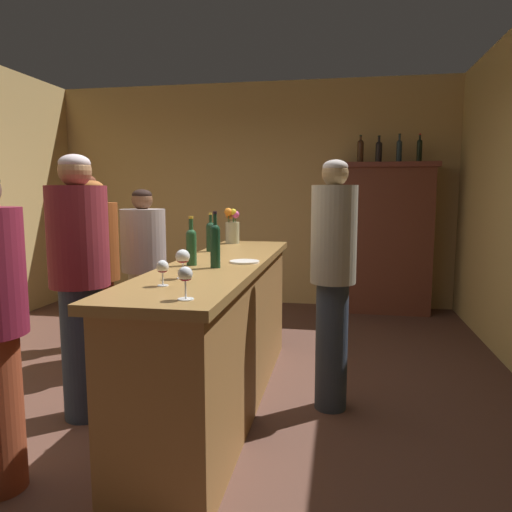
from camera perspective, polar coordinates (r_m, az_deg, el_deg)
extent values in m
plane|color=brown|center=(3.68, -10.28, -16.25)|extent=(8.25, 8.25, 0.00)
cube|color=tan|center=(6.50, -0.55, 7.28)|extent=(5.36, 0.12, 2.90)
cube|color=olive|center=(3.37, -4.19, -9.62)|extent=(0.53, 2.60, 0.97)
cube|color=olive|center=(3.26, -4.27, -1.04)|extent=(0.60, 2.71, 0.05)
cube|color=brown|center=(6.12, 15.10, 2.02)|extent=(1.08, 0.39, 1.84)
cube|color=brown|center=(6.11, 15.39, 10.35)|extent=(1.16, 0.45, 0.06)
cylinder|color=#234F2B|center=(3.08, -7.67, 0.73)|extent=(0.07, 0.07, 0.20)
sphere|color=#234F2B|center=(3.07, -7.70, 2.56)|extent=(0.07, 0.07, 0.07)
cylinder|color=#234F2B|center=(3.06, -7.72, 3.48)|extent=(0.03, 0.03, 0.10)
cylinder|color=gold|center=(3.06, -7.74, 4.55)|extent=(0.03, 0.03, 0.02)
cylinder|color=#1A3A21|center=(3.80, -5.40, 2.02)|extent=(0.07, 0.07, 0.19)
sphere|color=#1A3A21|center=(3.79, -5.42, 3.48)|extent=(0.07, 0.07, 0.07)
cylinder|color=#1A3A21|center=(3.78, -5.42, 4.19)|extent=(0.02, 0.02, 0.09)
cylinder|color=gold|center=(3.78, -5.43, 5.02)|extent=(0.03, 0.03, 0.02)
cylinder|color=#143723|center=(2.95, -4.86, 0.87)|extent=(0.06, 0.06, 0.24)
sphere|color=#143723|center=(2.94, -4.88, 3.15)|extent=(0.06, 0.06, 0.06)
cylinder|color=#143723|center=(2.94, -4.89, 4.07)|extent=(0.02, 0.02, 0.09)
cylinder|color=black|center=(2.94, -4.91, 5.15)|extent=(0.02, 0.02, 0.02)
cylinder|color=white|center=(2.43, -10.99, -3.46)|extent=(0.06, 0.06, 0.00)
cylinder|color=white|center=(2.42, -11.01, -2.71)|extent=(0.01, 0.01, 0.06)
ellipsoid|color=white|center=(2.41, -11.05, -1.24)|extent=(0.06, 0.06, 0.07)
ellipsoid|color=maroon|center=(2.42, -11.03, -1.67)|extent=(0.05, 0.05, 0.03)
cylinder|color=white|center=(2.11, -8.34, -5.08)|extent=(0.07, 0.07, 0.00)
cylinder|color=white|center=(2.10, -8.36, -4.03)|extent=(0.01, 0.01, 0.07)
ellipsoid|color=white|center=(2.09, -8.40, -2.13)|extent=(0.06, 0.06, 0.07)
ellipsoid|color=maroon|center=(2.09, -8.39, -2.63)|extent=(0.05, 0.05, 0.03)
cylinder|color=white|center=(2.62, -8.65, -2.60)|extent=(0.07, 0.07, 0.00)
cylinder|color=white|center=(2.61, -8.67, -1.72)|extent=(0.01, 0.01, 0.08)
ellipsoid|color=white|center=(2.60, -8.70, -0.05)|extent=(0.08, 0.08, 0.08)
ellipsoid|color=maroon|center=(2.61, -8.69, -0.52)|extent=(0.06, 0.06, 0.03)
cylinder|color=tan|center=(4.39, -2.82, 2.78)|extent=(0.13, 0.13, 0.19)
cylinder|color=#38602D|center=(4.38, -2.45, 3.99)|extent=(0.01, 0.01, 0.15)
sphere|color=#D04787|center=(4.37, -2.45, 4.95)|extent=(0.07, 0.07, 0.07)
cylinder|color=#38602D|center=(4.42, -2.62, 4.02)|extent=(0.01, 0.01, 0.15)
sphere|color=yellow|center=(4.41, -2.63, 4.98)|extent=(0.04, 0.04, 0.04)
cylinder|color=#38602D|center=(4.43, -3.12, 3.99)|extent=(0.01, 0.01, 0.14)
sphere|color=orange|center=(4.43, -3.13, 4.90)|extent=(0.08, 0.08, 0.08)
cylinder|color=#38602D|center=(4.39, -3.29, 4.13)|extent=(0.01, 0.01, 0.17)
sphere|color=orange|center=(4.39, -3.29, 5.22)|extent=(0.07, 0.07, 0.07)
cylinder|color=#38602D|center=(4.36, -3.30, 4.13)|extent=(0.01, 0.01, 0.17)
sphere|color=orange|center=(4.35, -3.31, 5.27)|extent=(0.07, 0.07, 0.07)
cylinder|color=#38602D|center=(4.36, -2.70, 4.12)|extent=(0.01, 0.01, 0.17)
sphere|color=gold|center=(4.36, -2.71, 5.24)|extent=(0.06, 0.06, 0.06)
cylinder|color=white|center=(3.18, -1.37, -0.68)|extent=(0.20, 0.20, 0.01)
cylinder|color=#402615|center=(6.10, 12.27, 11.85)|extent=(0.08, 0.08, 0.24)
sphere|color=#402615|center=(6.11, 12.30, 12.95)|extent=(0.08, 0.08, 0.08)
cylinder|color=#402615|center=(6.11, 12.31, 13.32)|extent=(0.03, 0.03, 0.08)
cylinder|color=black|center=(6.11, 12.33, 13.77)|extent=(0.03, 0.03, 0.02)
cylinder|color=black|center=(6.11, 14.35, 11.68)|extent=(0.08, 0.08, 0.21)
sphere|color=black|center=(6.11, 14.39, 12.68)|extent=(0.08, 0.08, 0.08)
cylinder|color=black|center=(6.12, 14.40, 13.10)|extent=(0.03, 0.03, 0.09)
cylinder|color=black|center=(6.12, 14.42, 13.61)|extent=(0.03, 0.03, 0.02)
cylinder|color=#1E2E35|center=(6.13, 16.62, 11.66)|extent=(0.06, 0.06, 0.23)
sphere|color=#1E2E35|center=(6.14, 16.66, 12.74)|extent=(0.06, 0.06, 0.06)
cylinder|color=#1E2E35|center=(6.14, 16.67, 13.17)|extent=(0.03, 0.03, 0.09)
cylinder|color=black|center=(6.15, 16.69, 13.66)|extent=(0.03, 0.03, 0.02)
cylinder|color=black|center=(6.16, 18.81, 11.58)|extent=(0.06, 0.06, 0.24)
sphere|color=black|center=(6.17, 18.86, 12.68)|extent=(0.06, 0.06, 0.06)
cylinder|color=black|center=(6.17, 18.87, 13.06)|extent=(0.02, 0.02, 0.08)
cylinder|color=red|center=(6.18, 18.89, 13.52)|extent=(0.03, 0.03, 0.02)
cylinder|color=#302529|center=(4.90, -19.03, -5.45)|extent=(0.22, 0.22, 0.83)
cylinder|color=maroon|center=(4.79, -19.40, 3.02)|extent=(0.31, 0.31, 0.62)
sphere|color=#99673D|center=(4.78, -19.61, 7.85)|extent=(0.21, 0.21, 0.21)
ellipsoid|color=#5F2C1B|center=(4.78, -19.64, 8.41)|extent=(0.20, 0.20, 0.11)
cylinder|color=#A9A68C|center=(4.53, -12.97, -6.59)|extent=(0.29, 0.29, 0.78)
cylinder|color=gray|center=(4.42, -13.22, 1.83)|extent=(0.40, 0.40, 0.56)
sphere|color=brown|center=(4.40, -13.37, 6.52)|extent=(0.18, 0.18, 0.18)
ellipsoid|color=black|center=(4.40, -13.38, 7.06)|extent=(0.18, 0.18, 0.10)
cylinder|color=#24324A|center=(3.40, -19.78, -10.68)|extent=(0.27, 0.27, 0.88)
cylinder|color=maroon|center=(3.25, -20.37, 2.19)|extent=(0.38, 0.38, 0.64)
sphere|color=#8E6541|center=(3.24, -20.71, 9.45)|extent=(0.20, 0.20, 0.20)
ellipsoid|color=#B7A6A9|center=(3.25, -20.74, 10.26)|extent=(0.19, 0.19, 0.11)
cylinder|color=brown|center=(4.16, -18.22, -8.02)|extent=(0.27, 0.27, 0.78)
cylinder|color=brown|center=(4.03, -18.63, 1.63)|extent=(0.38, 0.38, 0.62)
sphere|color=#9A664B|center=(4.01, -18.86, 7.19)|extent=(0.18, 0.18, 0.18)
ellipsoid|color=#945124|center=(4.01, -18.89, 7.78)|extent=(0.17, 0.17, 0.10)
cylinder|color=#2B3547|center=(3.37, 8.94, -10.52)|extent=(0.22, 0.22, 0.88)
cylinder|color=gray|center=(3.22, 9.22, 2.53)|extent=(0.30, 0.30, 0.65)
sphere|color=olive|center=(3.21, 9.37, 9.69)|extent=(0.17, 0.17, 0.17)
ellipsoid|color=#B4A9A3|center=(3.21, 9.39, 10.38)|extent=(0.16, 0.16, 0.10)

